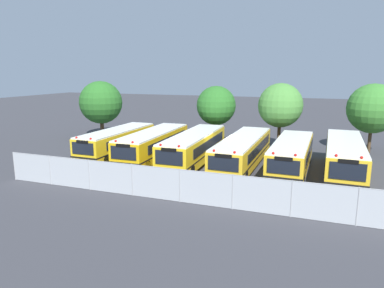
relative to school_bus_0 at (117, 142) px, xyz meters
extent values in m
plane|color=#38383D|center=(9.29, 0.08, -1.34)|extent=(160.00, 160.00, 0.00)
cube|color=yellow|center=(0.00, 0.03, -0.02)|extent=(2.56, 9.51, 1.94)
cube|color=white|center=(0.00, 0.03, 1.01)|extent=(2.51, 9.32, 0.12)
cube|color=black|center=(-0.08, -4.78, -0.81)|extent=(2.45, 0.20, 0.36)
cube|color=black|center=(-0.08, -4.73, 0.33)|extent=(1.97, 0.09, 0.93)
cube|color=black|center=(1.23, 0.31, 0.29)|extent=(0.17, 7.39, 0.70)
cube|color=black|center=(-1.21, 0.35, 0.29)|extent=(0.17, 7.39, 0.70)
cube|color=black|center=(0.00, 0.03, -0.41)|extent=(2.59, 9.61, 0.10)
sphere|color=red|center=(0.58, -4.57, 1.11)|extent=(0.18, 0.18, 0.18)
sphere|color=red|center=(-0.74, -4.55, 1.11)|extent=(0.18, 0.18, 0.18)
cube|color=black|center=(-0.08, -4.74, 0.85)|extent=(1.08, 0.10, 0.24)
cylinder|color=black|center=(1.00, -3.33, -0.84)|extent=(0.30, 1.00, 1.00)
cylinder|color=black|center=(-1.12, -3.29, -0.84)|extent=(0.30, 1.00, 1.00)
cylinder|color=black|center=(1.11, 2.95, -0.84)|extent=(0.30, 1.00, 1.00)
cylinder|color=black|center=(-1.01, 2.98, -0.84)|extent=(0.30, 1.00, 1.00)
cube|color=yellow|center=(3.63, -0.08, 0.01)|extent=(2.67, 10.07, 2.00)
cube|color=white|center=(3.63, -0.08, 1.07)|extent=(2.62, 9.87, 0.12)
cube|color=black|center=(3.72, -5.17, -0.81)|extent=(2.55, 0.20, 0.36)
cube|color=black|center=(3.72, -5.12, 0.37)|extent=(2.05, 0.10, 0.96)
cube|color=black|center=(4.89, 0.24, 0.33)|extent=(0.18, 7.82, 0.72)
cube|color=black|center=(2.36, 0.19, 0.33)|extent=(0.18, 7.82, 0.72)
cube|color=black|center=(3.63, -0.08, -0.39)|extent=(2.70, 10.17, 0.10)
sphere|color=red|center=(4.40, -4.94, 1.17)|extent=(0.18, 0.18, 0.18)
sphere|color=red|center=(3.03, -4.96, 1.17)|extent=(0.18, 0.18, 0.18)
cube|color=black|center=(3.72, -5.13, 0.91)|extent=(1.12, 0.10, 0.24)
cylinder|color=black|center=(4.80, -3.68, -0.84)|extent=(0.30, 1.00, 1.00)
cylinder|color=black|center=(2.59, -3.72, -0.84)|extent=(0.30, 1.00, 1.00)
cylinder|color=black|center=(4.68, 3.15, -0.84)|extent=(0.30, 1.00, 1.00)
cylinder|color=black|center=(2.47, 3.11, -0.84)|extent=(0.30, 1.00, 1.00)
cube|color=yellow|center=(7.30, -0.06, 0.03)|extent=(2.64, 10.66, 2.04)
cube|color=white|center=(7.30, -0.06, 1.11)|extent=(2.59, 10.44, 0.12)
cube|color=black|center=(7.41, -5.44, -0.81)|extent=(2.49, 0.21, 0.36)
cube|color=black|center=(7.41, -5.39, 0.40)|extent=(2.00, 0.10, 0.98)
cube|color=black|center=(8.54, 0.26, 0.36)|extent=(0.20, 8.28, 0.73)
cube|color=black|center=(6.06, 0.21, 0.36)|extent=(0.20, 8.28, 0.73)
cube|color=black|center=(7.30, -0.06, -0.38)|extent=(2.67, 10.76, 0.10)
sphere|color=red|center=(8.07, -5.21, 1.21)|extent=(0.18, 0.18, 0.18)
sphere|color=red|center=(6.73, -5.23, 1.21)|extent=(0.18, 0.18, 0.18)
cube|color=black|center=(7.41, -5.40, 0.95)|extent=(1.10, 0.10, 0.24)
cylinder|color=black|center=(8.46, -3.95, -0.84)|extent=(0.30, 1.01, 1.00)
cylinder|color=black|center=(6.30, -3.99, -0.84)|extent=(0.30, 1.01, 1.00)
cylinder|color=black|center=(8.32, 3.46, -0.84)|extent=(0.30, 1.01, 1.00)
cylinder|color=black|center=(6.16, 3.42, -0.84)|extent=(0.30, 1.01, 1.00)
cube|color=yellow|center=(11.27, 0.29, -0.03)|extent=(2.67, 11.25, 1.92)
cube|color=white|center=(11.27, 0.29, 0.99)|extent=(2.62, 11.03, 0.12)
cube|color=black|center=(11.18, -5.39, -0.81)|extent=(2.54, 0.20, 0.36)
cube|color=black|center=(11.18, -5.34, 0.32)|extent=(2.04, 0.09, 0.92)
cube|color=black|center=(12.54, 0.57, 0.28)|extent=(0.18, 8.75, 0.69)
cube|color=black|center=(10.01, 0.61, 0.28)|extent=(0.18, 8.75, 0.69)
cube|color=black|center=(11.27, 0.29, -0.41)|extent=(2.70, 11.37, 0.10)
sphere|color=red|center=(11.86, -5.18, 1.09)|extent=(0.18, 0.18, 0.18)
sphere|color=red|center=(10.50, -5.15, 1.09)|extent=(0.18, 0.18, 0.18)
cube|color=black|center=(11.18, -5.35, 0.83)|extent=(1.12, 0.10, 0.24)
cylinder|color=black|center=(12.30, -3.93, -0.84)|extent=(0.30, 1.00, 1.00)
cylinder|color=black|center=(10.10, -3.90, -0.84)|extent=(0.30, 1.00, 1.00)
cylinder|color=black|center=(12.43, 4.08, -0.84)|extent=(0.30, 1.00, 1.00)
cylinder|color=black|center=(10.23, 4.12, -0.84)|extent=(0.30, 1.00, 1.00)
cube|color=yellow|center=(15.00, 0.17, -0.03)|extent=(2.70, 9.95, 1.92)
cube|color=white|center=(15.00, 0.17, 0.99)|extent=(2.65, 9.75, 0.12)
cube|color=black|center=(14.86, -4.84, -0.81)|extent=(2.49, 0.23, 0.36)
cube|color=black|center=(14.86, -4.79, 0.32)|extent=(2.00, 0.11, 0.92)
cube|color=black|center=(16.24, 0.44, 0.28)|extent=(0.25, 7.71, 0.69)
cube|color=black|center=(13.77, 0.50, 0.28)|extent=(0.25, 7.71, 0.69)
cube|color=black|center=(15.00, 0.17, -0.41)|extent=(2.73, 10.05, 0.10)
sphere|color=red|center=(15.54, -4.64, 1.09)|extent=(0.18, 0.18, 0.18)
sphere|color=red|center=(14.20, -4.60, 1.09)|extent=(0.18, 0.18, 0.18)
cube|color=black|center=(14.86, -4.80, 0.83)|extent=(1.10, 0.11, 0.24)
cylinder|color=black|center=(15.98, -3.40, -0.84)|extent=(0.31, 1.01, 1.00)
cylinder|color=black|center=(13.82, -3.34, -0.84)|extent=(0.31, 1.01, 1.00)
cylinder|color=black|center=(16.16, 3.28, -0.84)|extent=(0.31, 1.01, 1.00)
cylinder|color=black|center=(14.01, 3.34, -0.84)|extent=(0.31, 1.01, 1.00)
cube|color=yellow|center=(18.62, 0.29, 0.08)|extent=(2.71, 10.68, 2.13)
cube|color=white|center=(18.62, 0.29, 1.20)|extent=(2.65, 10.47, 0.12)
cube|color=black|center=(18.49, -5.09, -0.81)|extent=(2.48, 0.22, 0.36)
cube|color=black|center=(18.49, -5.04, 0.46)|extent=(2.00, 0.11, 1.02)
cube|color=black|center=(19.87, 0.56, 0.42)|extent=(0.25, 8.29, 0.77)
cube|color=black|center=(17.40, 0.62, 0.42)|extent=(0.25, 8.29, 0.77)
cube|color=black|center=(18.62, 0.29, -0.35)|extent=(2.73, 10.79, 0.10)
sphere|color=red|center=(19.16, -4.89, 1.30)|extent=(0.18, 0.18, 0.18)
sphere|color=red|center=(17.82, -4.86, 1.30)|extent=(0.18, 0.18, 0.18)
cube|color=black|center=(18.49, -5.05, 1.04)|extent=(1.10, 0.11, 0.24)
cylinder|color=black|center=(19.60, -3.65, -0.84)|extent=(0.31, 1.01, 1.00)
cylinder|color=black|center=(17.45, -3.60, -0.84)|extent=(0.31, 1.01, 1.00)
cylinder|color=black|center=(19.79, 3.77, -0.84)|extent=(0.31, 1.01, 1.00)
cylinder|color=black|center=(17.64, 3.83, -0.84)|extent=(0.31, 1.01, 1.00)
cylinder|color=#4C3823|center=(-6.71, 7.49, -0.24)|extent=(0.44, 0.44, 2.20)
sphere|color=#286623|center=(-6.71, 7.49, 2.67)|extent=(4.82, 4.82, 4.82)
sphere|color=#286623|center=(-6.53, 7.30, 2.42)|extent=(3.45, 3.45, 3.45)
cylinder|color=#4C3823|center=(6.88, 7.69, -0.04)|extent=(0.29, 0.29, 2.59)
sphere|color=#286623|center=(6.88, 7.69, 2.74)|extent=(3.96, 3.96, 3.96)
sphere|color=#286623|center=(7.26, 8.07, 3.13)|extent=(2.67, 2.67, 2.67)
cylinder|color=#4C3823|center=(13.22, 7.57, 0.04)|extent=(0.32, 0.32, 2.75)
sphere|color=#478438|center=(13.22, 7.57, 2.98)|extent=(4.19, 4.19, 4.19)
sphere|color=#478438|center=(13.04, 7.65, 3.06)|extent=(3.20, 3.20, 3.20)
cylinder|color=#4C3823|center=(21.27, 9.08, -0.11)|extent=(0.30, 0.30, 2.46)
sphere|color=#387A2D|center=(21.27, 9.08, 2.82)|extent=(4.52, 4.52, 4.52)
sphere|color=#387A2D|center=(20.71, 8.85, 3.17)|extent=(2.99, 2.99, 2.99)
cylinder|color=#9EA0A3|center=(-2.96, -8.52, -0.34)|extent=(0.07, 0.07, 1.99)
cylinder|color=#9EA0A3|center=(0.15, -8.52, -0.34)|extent=(0.07, 0.07, 1.99)
cylinder|color=#9EA0A3|center=(3.25, -8.52, -0.34)|extent=(0.07, 0.07, 1.99)
cylinder|color=#9EA0A3|center=(6.36, -8.52, -0.34)|extent=(0.07, 0.07, 1.99)
cylinder|color=#9EA0A3|center=(9.47, -8.52, -0.34)|extent=(0.07, 0.07, 1.99)
cylinder|color=#9EA0A3|center=(12.57, -8.52, -0.34)|extent=(0.07, 0.07, 1.99)
cylinder|color=#9EA0A3|center=(15.68, -8.52, -0.34)|extent=(0.07, 0.07, 1.99)
cylinder|color=#9EA0A3|center=(18.79, -8.52, -0.34)|extent=(0.07, 0.07, 1.99)
cube|color=#ADB2B7|center=(9.47, -8.52, -0.34)|extent=(24.85, 0.02, 1.95)
cylinder|color=#9EA0A3|center=(9.47, -8.52, 0.63)|extent=(24.85, 0.04, 0.04)
cone|color=#EA5914|center=(17.26, -7.27, -1.08)|extent=(0.38, 0.38, 0.51)
camera|label=1|loc=(16.71, -26.24, 6.07)|focal=32.59mm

